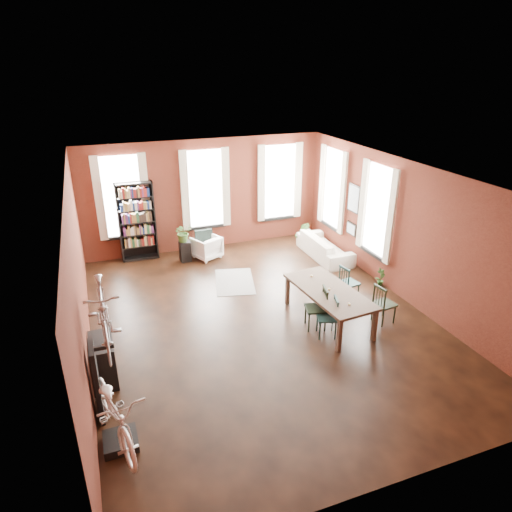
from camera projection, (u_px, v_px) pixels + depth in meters
name	position (u px, v px, depth m)	size (l,w,h in m)	color
room	(262.00, 217.00, 9.67)	(9.00, 9.04, 3.22)	black
dining_table	(328.00, 306.00, 9.73)	(1.00, 2.21, 0.75)	brown
dining_chair_a	(327.00, 317.00, 9.20)	(0.39, 0.39, 0.85)	#1C3D3A
dining_chair_b	(316.00, 308.00, 9.47)	(0.42, 0.42, 0.91)	black
dining_chair_c	(384.00, 304.00, 9.68)	(0.40, 0.40, 0.88)	black
dining_chair_d	(349.00, 283.00, 10.61)	(0.39, 0.39, 0.85)	#1A3B39
bookshelf	(137.00, 222.00, 12.52)	(1.00, 0.32, 2.20)	black
white_armchair	(206.00, 246.00, 12.86)	(0.69, 0.64, 0.71)	white
cream_sofa	(325.00, 243.00, 12.92)	(2.08, 0.61, 0.81)	beige
striped_rug	(235.00, 282.00, 11.60)	(0.94, 1.51, 0.01)	black
bike_trainer	(121.00, 441.00, 6.68)	(0.49, 0.49, 0.14)	black
bike_wall_rack	(97.00, 382.00, 7.01)	(0.16, 0.60, 1.30)	black
console_table	(103.00, 360.00, 7.92)	(0.40, 0.80, 0.80)	black
plant_stand	(185.00, 251.00, 12.69)	(0.29, 0.29, 0.58)	black
plant_by_sofa	(302.00, 240.00, 13.81)	(0.41, 0.75, 0.33)	#2F5622
plant_small	(380.00, 283.00, 11.36)	(0.25, 0.48, 0.17)	#2E6026
bicycle_floor	(111.00, 387.00, 6.29)	(0.64, 0.96, 1.82)	silver
bicycle_hung	(101.00, 294.00, 6.50)	(0.47, 1.00, 1.66)	#A5A8AD
plant_on_stand	(183.00, 234.00, 12.50)	(0.48, 0.53, 0.41)	#365E25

